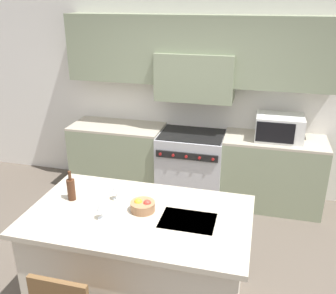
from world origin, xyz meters
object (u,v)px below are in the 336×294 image
Objects in this scene: wine_glass_near at (101,206)px; range_stove at (191,166)px; microwave at (279,128)px; fruit_bowl at (143,206)px; wine_glass_far at (116,187)px; wine_bottle at (71,189)px.

range_stove is at bearing 81.85° from wine_glass_near.
fruit_bowl is at bearing -119.18° from microwave.
fruit_bowl is (-1.12, -2.01, -0.11)m from microwave.
microwave reaches higher than wine_glass_near.
microwave is 3.21× the size of wine_glass_far.
fruit_bowl reaches higher than range_stove.
wine_bottle is (-0.70, -1.97, 0.58)m from range_stove.
wine_glass_near reaches higher than fruit_bowl.
wine_bottle is (-1.79, -1.99, -0.05)m from microwave.
wine_glass_near is at bearing -144.75° from fruit_bowl.
wine_glass_near is at bearing -90.02° from wine_glass_far.
microwave is (1.09, 0.02, 0.63)m from range_stove.
fruit_bowl is (-0.03, -2.00, 0.53)m from range_stove.
microwave reaches higher than wine_bottle.
fruit_bowl is at bearing -2.02° from wine_bottle.
wine_glass_far is (0.38, 0.10, 0.02)m from wine_bottle.
range_stove is 4.47× the size of fruit_bowl.
wine_bottle is at bearing 149.76° from wine_glass_near.
range_stove is 1.61× the size of microwave.
range_stove is 2.30m from wine_glass_near.
wine_glass_far is (-0.31, -1.87, 0.60)m from range_stove.
fruit_bowl is at bearing -90.94° from range_stove.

